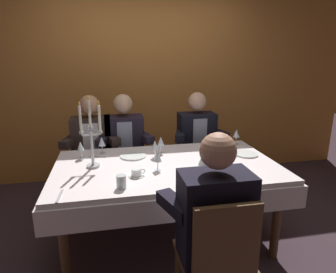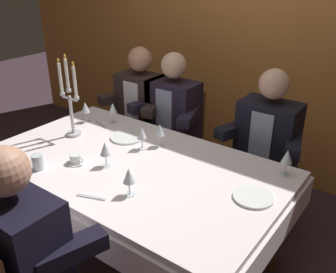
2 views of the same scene
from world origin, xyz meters
The scene contains 22 objects.
ground_plane centered at (0.00, 0.00, 0.00)m, with size 12.00×12.00×0.00m, color #3C2B33.
back_wall centered at (0.00, 1.66, 1.35)m, with size 6.00×0.12×2.70m, color #C87B38.
dining_table centered at (0.00, 0.00, 0.62)m, with size 1.94×1.14×0.74m.
candelabra centered at (-0.62, 0.05, 0.99)m, with size 0.19×0.11×0.60m.
dinner_plate_0 centered at (0.78, 0.09, 0.75)m, with size 0.22×0.22×0.01m, color white.
dinner_plate_1 centered at (-0.27, 0.25, 0.75)m, with size 0.24×0.24×0.01m, color white.
wine_glass_0 centered at (0.83, 0.43, 0.85)m, with size 0.07×0.07×0.16m.
wine_glass_1 centered at (0.23, -0.28, 0.85)m, with size 0.07×0.07×0.16m.
wine_glass_2 centered at (-0.73, 0.28, 0.85)m, with size 0.07×0.07×0.16m.
wine_glass_3 centered at (-0.10, -0.13, 0.85)m, with size 0.07×0.07×0.16m.
wine_glass_4 centered at (-0.55, 0.40, 0.85)m, with size 0.07×0.07×0.16m.
wine_glass_5 centered at (0.00, 0.29, 0.85)m, with size 0.07×0.07×0.16m.
wine_glass_6 centered at (-0.07, 0.18, 0.85)m, with size 0.07×0.07×0.16m.
water_tumbler_0 centered at (-0.41, -0.40, 0.79)m, with size 0.07×0.07×0.10m, color silver.
coffee_cup_0 centered at (-0.28, -0.22, 0.77)m, with size 0.13×0.12×0.06m.
spoon_0 centered at (0.08, -0.43, 0.74)m, with size 0.17×0.02×0.01m, color #B7B7BC.
fork_1 centered at (-0.59, 0.30, 0.74)m, with size 0.17×0.02×0.01m, color #B7B7BC.
knife_2 centered at (-0.82, -0.46, 0.74)m, with size 0.19×0.02×0.01m, color #B7B7BC.
seated_diner_0 centered at (-0.67, 0.89, 0.74)m, with size 0.63×0.48×1.24m.
seated_diner_1 centered at (-0.31, 0.89, 0.74)m, with size 0.63×0.48×1.24m.
seated_diner_2 centered at (0.12, -0.89, 0.74)m, with size 0.63×0.48×1.24m.
seated_diner_3 centered at (0.53, 0.89, 0.74)m, with size 0.63×0.48×1.24m.
Camera 1 is at (-0.46, -2.35, 1.65)m, focal length 31.58 mm.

